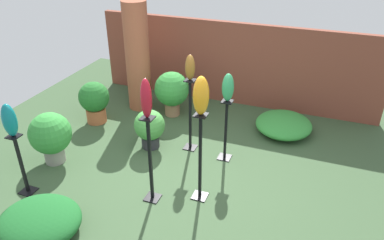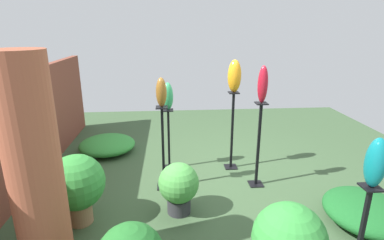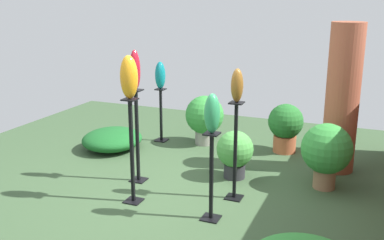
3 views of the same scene
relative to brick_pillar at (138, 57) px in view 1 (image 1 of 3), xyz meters
name	(u,v)px [view 1 (image 1 of 3)]	position (x,y,z in m)	size (l,w,h in m)	color
ground_plane	(183,176)	(1.64, -1.81, -1.04)	(8.00, 8.00, 0.00)	#385133
brick_wall_back	(234,64)	(1.64, 0.88, -0.22)	(5.60, 0.12, 1.63)	brown
brick_pillar	(138,57)	(0.00, 0.00, 0.00)	(0.46, 0.46, 2.08)	#9E5138
pedestal_bronze	(190,118)	(1.47, -1.07, -0.48)	(0.20, 0.20, 1.21)	black
pedestal_jade	(226,133)	(2.08, -1.15, -0.58)	(0.20, 0.20, 1.00)	black
pedestal_amber	(200,161)	(2.03, -2.17, -0.45)	(0.20, 0.20, 1.27)	black
pedestal_ruby	(150,164)	(1.44, -2.42, -0.47)	(0.20, 0.20, 1.25)	black
pedestal_teal	(22,168)	(-0.24, -2.91, -0.63)	(0.20, 0.20, 0.91)	black
art_vase_bronze	(190,67)	(1.47, -1.07, 0.37)	(0.15, 0.14, 0.39)	brown
art_vase_jade	(228,88)	(2.08, -1.15, 0.18)	(0.17, 0.17, 0.43)	#2D9356
art_vase_amber	(201,96)	(2.03, -2.17, 0.48)	(0.19, 0.21, 0.50)	orange
art_vase_ruby	(146,99)	(1.44, -2.42, 0.46)	(0.14, 0.14, 0.51)	maroon
art_vase_teal	(9,120)	(-0.24, -2.91, 0.10)	(0.19, 0.17, 0.45)	#0F727A
potted_plant_front_left	(94,100)	(-0.48, -0.84, -0.60)	(0.55, 0.55, 0.78)	#B25B38
potted_plant_mid_left	(150,127)	(0.84, -1.26, -0.67)	(0.50, 0.50, 0.66)	#2D2D33
potted_plant_back_center	(51,135)	(-0.37, -2.17, -0.57)	(0.64, 0.64, 0.82)	gray
potted_plant_near_pillar	(172,90)	(0.73, -0.09, -0.53)	(0.65, 0.65, 0.86)	#936B4C
foliage_bed_east	(39,222)	(0.45, -3.46, -0.88)	(1.02, 0.95, 0.33)	#195923
foliage_bed_west	(284,124)	(2.82, -0.01, -0.89)	(0.98, 1.02, 0.30)	#338C38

